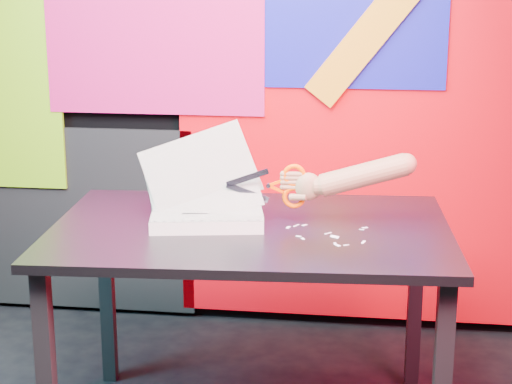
# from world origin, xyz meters

# --- Properties ---
(room) EXTENTS (3.01, 3.01, 2.71)m
(room) POSITION_xyz_m (0.00, 0.00, 1.35)
(room) COLOR black
(room) RESTS_ON ground
(backdrop) EXTENTS (2.88, 0.05, 2.08)m
(backdrop) POSITION_xyz_m (0.06, 1.46, 0.96)
(backdrop) COLOR #EF0510
(backdrop) RESTS_ON ground
(work_table) EXTENTS (1.33, 0.93, 0.75)m
(work_table) POSITION_xyz_m (0.30, 0.49, 0.67)
(work_table) COLOR #242424
(work_table) RESTS_ON ground
(printout_stack) EXTENTS (0.44, 0.32, 0.34)m
(printout_stack) POSITION_xyz_m (0.15, 0.51, 0.78)
(printout_stack) COLOR beige
(printout_stack) RESTS_ON work_table
(scissors) EXTENTS (0.26, 0.02, 0.15)m
(scissors) POSITION_xyz_m (0.42, 0.53, 0.88)
(scissors) COLOR #9999B4
(scissors) RESTS_ON printout_stack
(hand_forearm) EXTENTS (0.42, 0.09, 0.16)m
(hand_forearm) POSITION_xyz_m (0.63, 0.54, 0.91)
(hand_forearm) COLOR brown
(hand_forearm) RESTS_ON work_table
(paper_clippings) EXTENTS (0.26, 0.22, 0.00)m
(paper_clippings) POSITION_xyz_m (0.55, 0.43, 0.75)
(paper_clippings) COLOR white
(paper_clippings) RESTS_ON work_table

